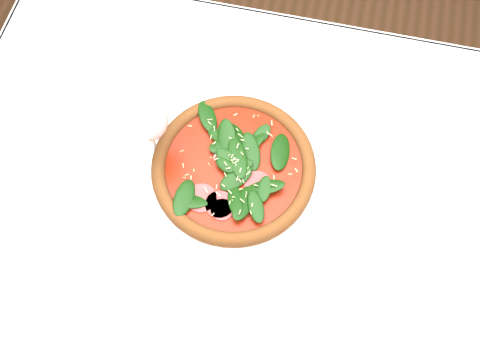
# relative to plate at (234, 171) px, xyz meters

# --- Properties ---
(ground) EXTENTS (6.00, 6.00, 0.00)m
(ground) POSITION_rel_plate_xyz_m (0.05, -0.02, -0.76)
(ground) COLOR brown
(ground) RESTS_ON ground
(dining_table) EXTENTS (1.21, 0.81, 0.75)m
(dining_table) POSITION_rel_plate_xyz_m (0.05, -0.02, -0.11)
(dining_table) COLOR white
(dining_table) RESTS_ON ground
(plate) EXTENTS (0.35, 0.35, 0.01)m
(plate) POSITION_rel_plate_xyz_m (0.00, 0.00, 0.00)
(plate) COLOR white
(plate) RESTS_ON dining_table
(pizza) EXTENTS (0.36, 0.36, 0.04)m
(pizza) POSITION_rel_plate_xyz_m (-0.00, 0.00, 0.02)
(pizza) COLOR brown
(pizza) RESTS_ON plate
(wine_glass) EXTENTS (0.08, 0.08, 0.18)m
(wine_glass) POSITION_rel_plate_xyz_m (-0.15, 0.01, 0.12)
(wine_glass) COLOR white
(wine_glass) RESTS_ON dining_table
(saucer_near) EXTENTS (0.14, 0.14, 0.01)m
(saucer_near) POSITION_rel_plate_xyz_m (0.39, -0.12, -0.00)
(saucer_near) COLOR white
(saucer_near) RESTS_ON dining_table
(saucer_far) EXTENTS (0.15, 0.15, 0.01)m
(saucer_far) POSITION_rel_plate_xyz_m (0.36, 0.26, -0.00)
(saucer_far) COLOR white
(saucer_far) RESTS_ON dining_table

